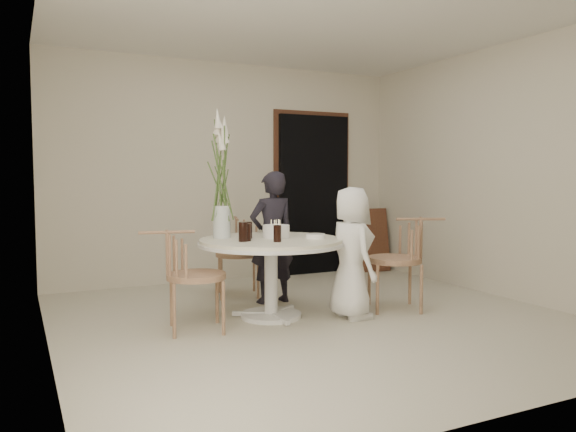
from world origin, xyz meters
name	(u,v)px	position (x,y,z in m)	size (l,w,h in m)	color
ground	(317,319)	(0.00, 0.00, 0.00)	(4.50, 4.50, 0.00)	beige
room_shell	(318,140)	(0.00, 0.00, 1.62)	(4.50, 4.50, 4.50)	white
doorway	(313,195)	(1.15, 2.19, 1.05)	(1.00, 0.10, 2.10)	black
door_trim	(312,190)	(1.15, 2.23, 1.11)	(1.12, 0.03, 2.22)	brown
table	(271,251)	(-0.35, 0.25, 0.62)	(1.33, 1.33, 0.73)	silver
picture_frame	(367,240)	(1.85, 1.95, 0.43)	(0.65, 0.04, 0.86)	brown
chair_far	(237,244)	(-0.25, 1.39, 0.55)	(0.56, 0.58, 0.85)	#AB7D5C
chair_right	(408,250)	(0.98, -0.04, 0.59)	(0.66, 0.64, 0.91)	#AB7D5C
chair_left	(182,266)	(-1.21, 0.15, 0.56)	(0.57, 0.54, 0.86)	#AB7D5C
girl	(272,237)	(-0.09, 0.81, 0.67)	(0.49, 0.32, 1.35)	black
boy	(352,253)	(0.31, -0.08, 0.60)	(0.59, 0.38, 1.20)	white
birthday_cake	(276,231)	(-0.28, 0.29, 0.79)	(0.25, 0.25, 0.17)	white
cola_tumbler_a	(247,232)	(-0.62, 0.17, 0.81)	(0.07, 0.07, 0.15)	black
cola_tumbler_b	(277,233)	(-0.40, 0.00, 0.80)	(0.07, 0.07, 0.15)	black
cola_tumbler_c	(243,232)	(-0.66, 0.16, 0.82)	(0.08, 0.08, 0.17)	black
cola_tumbler_d	(248,230)	(-0.53, 0.36, 0.81)	(0.07, 0.07, 0.15)	black
plate_stack	(315,236)	(0.02, 0.08, 0.75)	(0.18, 0.18, 0.04)	white
flower_vase	(221,177)	(-0.73, 0.50, 1.29)	(0.16, 0.16, 1.19)	silver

